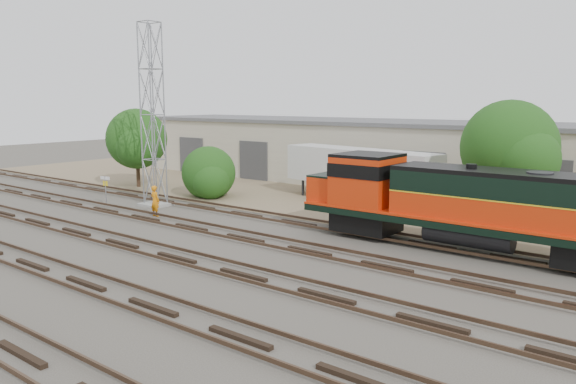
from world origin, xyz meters
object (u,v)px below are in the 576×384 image
Objects in this scene: signal_tower at (153,119)px; worker at (155,201)px; semi_trailer at (363,169)px; locomotive at (463,203)px.

worker is at bearing -39.25° from signal_tower.
signal_tower is at bearing -39.12° from worker.
signal_tower is 0.97× the size of semi_trailer.
worker is 13.91m from semi_trailer.
worker is 0.15× the size of semi_trailer.
signal_tower is 6.27× the size of worker.
signal_tower is 5.97m from worker.
semi_trailer is (7.62, 11.55, 1.38)m from worker.
signal_tower is at bearing -176.17° from locomotive.
signal_tower reaches higher than semi_trailer.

